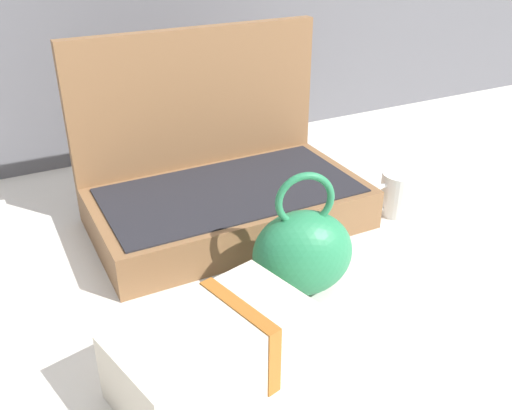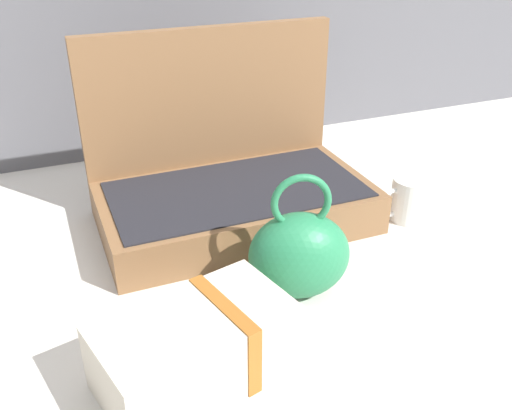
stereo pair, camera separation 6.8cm
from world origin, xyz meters
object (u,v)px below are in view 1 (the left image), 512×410
Objects in this scene: teal_pouch_handbag at (303,252)px; coffee_mug at (399,193)px; open_suitcase at (221,182)px; cream_toiletry_bag at (215,349)px.

teal_pouch_handbag reaches higher than coffee_mug.
open_suitcase reaches higher than cream_toiletry_bag.
teal_pouch_handbag is at bearing -87.02° from open_suitcase.
teal_pouch_handbag is (0.01, -0.28, -0.00)m from open_suitcase.
cream_toiletry_bag is (-0.20, -0.11, -0.02)m from teal_pouch_handbag.
open_suitcase is 1.85× the size of cream_toiletry_bag.
open_suitcase is 0.43m from cream_toiletry_bag.
teal_pouch_handbag is 1.86× the size of coffee_mug.
cream_toiletry_bag reaches higher than coffee_mug.
cream_toiletry_bag is at bearing -115.24° from open_suitcase.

